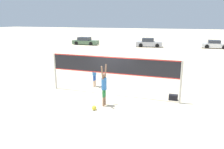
# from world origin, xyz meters

# --- Properties ---
(ground_plane) EXTENTS (200.00, 200.00, 0.00)m
(ground_plane) POSITION_xyz_m (0.00, 0.00, 0.00)
(ground_plane) COLOR beige
(volleyball_net) EXTENTS (8.01, 0.11, 2.38)m
(volleyball_net) POSITION_xyz_m (0.00, 0.00, 1.70)
(volleyball_net) COLOR beige
(volleyball_net) RESTS_ON ground_plane
(player_spiker) EXTENTS (0.28, 0.72, 2.23)m
(player_spiker) POSITION_xyz_m (0.15, -1.69, 1.18)
(player_spiker) COLOR #8C664C
(player_spiker) RESTS_ON ground_plane
(player_blocker) EXTENTS (0.28, 0.69, 1.99)m
(player_blocker) POSITION_xyz_m (-1.72, 1.28, 1.04)
(player_blocker) COLOR beige
(player_blocker) RESTS_ON ground_plane
(volleyball) EXTENTS (0.23, 0.23, 0.23)m
(volleyball) POSITION_xyz_m (-0.12, -2.41, 0.12)
(volleyball) COLOR yellow
(volleyball) RESTS_ON ground_plane
(gear_bag) EXTENTS (0.50, 0.30, 0.32)m
(gear_bag) POSITION_xyz_m (3.59, 0.40, 0.16)
(gear_bag) COLOR black
(gear_bag) RESTS_ON ground_plane
(parked_car_near) EXTENTS (4.51, 2.36, 1.47)m
(parked_car_near) POSITION_xyz_m (-2.17, 24.85, 0.65)
(parked_car_near) COLOR #B7B7BC
(parked_car_near) RESTS_ON ground_plane
(parked_car_mid) EXTENTS (4.04, 2.01, 1.29)m
(parked_car_mid) POSITION_xyz_m (8.11, 26.57, 0.58)
(parked_car_mid) COLOR silver
(parked_car_mid) RESTS_ON ground_plane
(parked_car_far) EXTENTS (4.69, 1.89, 1.37)m
(parked_car_far) POSITION_xyz_m (-13.69, 24.24, 0.61)
(parked_car_far) COLOR #4C6B4C
(parked_car_far) RESTS_ON ground_plane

